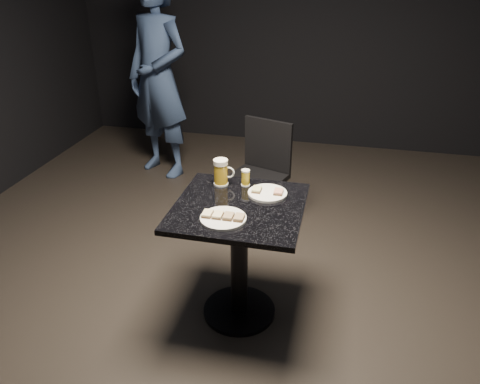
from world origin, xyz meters
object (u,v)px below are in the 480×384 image
plate_large (223,218)px  table (239,242)px  beer_tumbler (246,178)px  chair (260,170)px  patron (158,78)px  plate_small (267,193)px  beer_mug (221,172)px

plate_large → table: size_ratio=0.32×
beer_tumbler → chair: bearing=94.1°
table → plate_large: bearing=-104.7°
patron → chair: (1.14, -0.86, -0.44)m
plate_large → plate_small: 0.37m
plate_large → beer_tumbler: beer_tumbler is taller
table → plate_small: bearing=51.6°
beer_mug → plate_large: bearing=-73.6°
patron → table: patron is taller
beer_tumbler → beer_mug: bearing=-171.0°
beer_mug → patron: bearing=122.4°
beer_mug → beer_tumbler: 0.15m
table → beer_tumbler: bearing=94.5°
plate_small → beer_mug: beer_mug is taller
plate_large → beer_tumbler: 0.42m
plate_small → beer_tumbler: bearing=149.4°
table → chair: (-0.07, 1.02, -0.01)m
patron → table: 2.28m
patron → plate_small: bearing=-29.6°
beer_mug → beer_tumbler: bearing=9.0°
beer_mug → chair: 0.86m
plate_small → beer_mug: size_ratio=1.41×
plate_large → beer_mug: size_ratio=1.52×
plate_small → patron: size_ratio=0.12×
plate_small → patron: patron is taller
plate_small → chair: size_ratio=0.26×
plate_small → patron: bearing=127.9°
plate_large → beer_tumbler: bearing=86.6°
patron → chair: bearing=-14.6°
patron → beer_tumbler: size_ratio=19.08×
beer_mug → chair: beer_mug is taller
plate_small → patron: 2.19m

